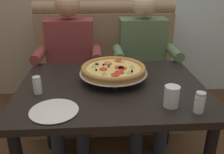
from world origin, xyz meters
name	(u,v)px	position (x,y,z in m)	size (l,w,h in m)	color
booth_bench	(106,78)	(0.00, 0.90, 0.40)	(1.41, 0.78, 1.13)	#937556
dining_table	(112,99)	(0.00, 0.00, 0.64)	(1.13, 0.86, 0.74)	black
diner_left	(70,58)	(-0.32, 0.63, 0.71)	(0.54, 0.64, 1.27)	#2D3342
diner_right	(144,57)	(0.32, 0.63, 0.71)	(0.54, 0.64, 1.27)	#2D3342
pizza	(113,69)	(0.02, 0.08, 0.81)	(0.43, 0.43, 0.11)	silver
shaker_parmesan	(37,86)	(-0.43, -0.08, 0.78)	(0.05, 0.05, 0.10)	white
shaker_pepper_flakes	(199,104)	(0.41, -0.33, 0.79)	(0.05, 0.05, 0.11)	white
plate_near_left	(54,110)	(-0.30, -0.28, 0.75)	(0.24, 0.24, 0.02)	white
drinking_glass	(171,98)	(0.29, -0.27, 0.79)	(0.08, 0.08, 0.11)	silver
patio_chair	(183,35)	(1.21, 2.18, 0.52)	(0.43, 0.43, 0.86)	black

